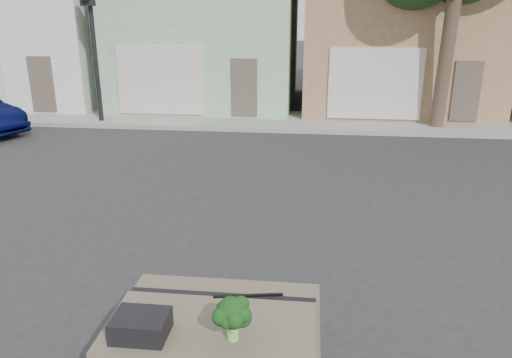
# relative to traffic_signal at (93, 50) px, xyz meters

# --- Properties ---
(ground_plane) EXTENTS (120.00, 120.00, 0.00)m
(ground_plane) POSITION_rel_traffic_signal_xyz_m (6.50, -9.50, -2.55)
(ground_plane) COLOR #303033
(ground_plane) RESTS_ON ground
(sidewalk) EXTENTS (40.00, 3.00, 0.15)m
(sidewalk) POSITION_rel_traffic_signal_xyz_m (6.50, 1.00, -2.47)
(sidewalk) COLOR gray
(sidewalk) RESTS_ON ground
(townhouse_white) EXTENTS (7.20, 8.20, 7.55)m
(townhouse_white) POSITION_rel_traffic_signal_xyz_m (-4.50, 5.00, 1.23)
(townhouse_white) COLOR white
(townhouse_white) RESTS_ON ground
(townhouse_mint) EXTENTS (7.20, 8.20, 7.55)m
(townhouse_mint) POSITION_rel_traffic_signal_xyz_m (3.00, 5.00, 1.23)
(townhouse_mint) COLOR #9CC5A0
(townhouse_mint) RESTS_ON ground
(townhouse_tan) EXTENTS (7.20, 8.20, 7.55)m
(townhouse_tan) POSITION_rel_traffic_signal_xyz_m (10.50, 5.00, 1.23)
(townhouse_tan) COLOR #A07A56
(townhouse_tan) RESTS_ON ground
(traffic_signal) EXTENTS (0.40, 0.40, 5.10)m
(traffic_signal) POSITION_rel_traffic_signal_xyz_m (0.00, 0.00, 0.00)
(traffic_signal) COLOR black
(traffic_signal) RESTS_ON ground
(instrument_hump) EXTENTS (0.48, 0.38, 0.20)m
(instrument_hump) POSITION_rel_traffic_signal_xyz_m (5.92, -12.85, -1.33)
(instrument_hump) COLOR black
(instrument_hump) RESTS_ON car_dashboard
(wiper_arm) EXTENTS (0.69, 0.15, 0.02)m
(wiper_arm) POSITION_rel_traffic_signal_xyz_m (6.78, -12.12, -1.42)
(wiper_arm) COLOR black
(wiper_arm) RESTS_ON car_dashboard
(broccoli) EXTENTS (0.46, 0.46, 0.41)m
(broccoli) POSITION_rel_traffic_signal_xyz_m (6.73, -12.81, -1.22)
(broccoli) COLOR #113310
(broccoli) RESTS_ON car_dashboard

